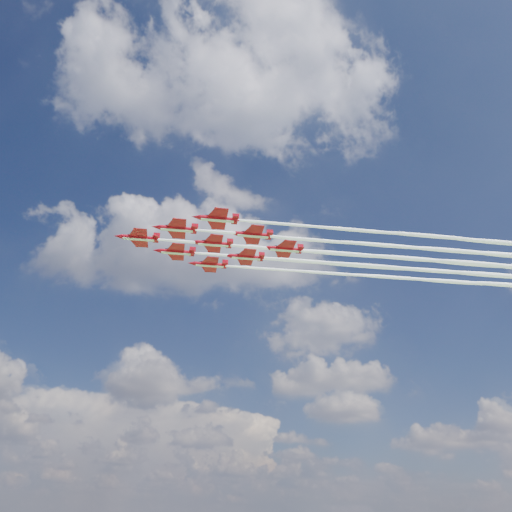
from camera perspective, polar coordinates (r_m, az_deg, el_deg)
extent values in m
cylinder|color=#A60917|center=(141.32, -13.24, 2.04)|extent=(9.12, 2.66, 1.24)
cone|color=#A60917|center=(141.96, -15.51, 2.20)|extent=(2.43, 1.59, 1.24)
cone|color=#A60917|center=(140.92, -11.09, 1.89)|extent=(1.85, 1.38, 1.13)
ellipsoid|color=black|center=(141.79, -14.13, 2.28)|extent=(2.48, 1.39, 0.81)
cube|color=#A60917|center=(141.24, -13.02, 2.00)|extent=(5.22, 10.84, 0.16)
cube|color=#A60917|center=(140.97, -11.42, 1.91)|extent=(2.21, 4.27, 0.14)
cube|color=#A60917|center=(141.45, -11.29, 2.26)|extent=(1.81, 0.44, 2.03)
cube|color=white|center=(141.05, -13.27, 1.84)|extent=(8.53, 2.35, 0.14)
cylinder|color=#A60917|center=(134.97, -9.03, 3.12)|extent=(9.12, 2.66, 1.24)
cone|color=#A60917|center=(135.21, -11.42, 3.29)|extent=(2.43, 1.59, 1.24)
cone|color=#A60917|center=(134.96, -6.78, 2.95)|extent=(1.85, 1.38, 1.13)
ellipsoid|color=black|center=(135.29, -9.97, 3.37)|extent=(2.48, 1.39, 0.81)
cube|color=#A60917|center=(134.93, -8.79, 3.08)|extent=(5.22, 10.84, 0.16)
cube|color=#A60917|center=(134.95, -7.12, 2.98)|extent=(2.21, 4.27, 0.14)
cube|color=#A60917|center=(135.47, -7.00, 3.34)|extent=(1.81, 0.44, 2.03)
cube|color=white|center=(134.68, -9.05, 2.91)|extent=(8.53, 2.35, 0.14)
cylinder|color=#A60917|center=(146.58, -9.13, 0.48)|extent=(9.12, 2.66, 1.24)
cone|color=#A60917|center=(146.80, -11.33, 0.64)|extent=(2.43, 1.59, 1.24)
cone|color=#A60917|center=(146.57, -7.06, 0.33)|extent=(1.85, 1.38, 1.13)
ellipsoid|color=black|center=(146.88, -9.99, 0.72)|extent=(2.48, 1.39, 0.81)
cube|color=#A60917|center=(146.54, -8.91, 0.44)|extent=(5.22, 10.84, 0.16)
cube|color=#A60917|center=(146.56, -7.36, 0.35)|extent=(2.21, 4.27, 0.14)
cube|color=#A60917|center=(147.04, -7.25, 0.69)|extent=(1.81, 0.44, 2.03)
cube|color=white|center=(146.31, -9.14, 0.28)|extent=(8.53, 2.35, 0.14)
cylinder|color=#A60917|center=(129.46, -4.43, 4.27)|extent=(9.12, 2.66, 1.24)
cone|color=#A60917|center=(129.26, -6.93, 4.46)|extent=(2.43, 1.59, 1.24)
cone|color=#A60917|center=(129.87, -2.09, 4.08)|extent=(1.85, 1.38, 1.13)
ellipsoid|color=black|center=(129.62, -5.42, 4.54)|extent=(2.48, 1.39, 0.81)
cube|color=#A60917|center=(129.47, -4.18, 4.23)|extent=(5.22, 10.84, 0.16)
cube|color=#A60917|center=(129.80, -2.44, 4.11)|extent=(2.21, 4.27, 0.14)
cube|color=#A60917|center=(130.36, -2.33, 4.48)|extent=(1.81, 0.44, 2.03)
cube|color=white|center=(129.16, -4.44, 4.06)|extent=(8.53, 2.35, 0.14)
cylinder|color=#A60917|center=(140.90, -4.91, 1.43)|extent=(9.12, 2.66, 1.24)
cone|color=#A60917|center=(140.72, -7.20, 1.60)|extent=(2.43, 1.59, 1.24)
cone|color=#A60917|center=(141.28, -2.76, 1.27)|extent=(1.85, 1.38, 1.13)
ellipsoid|color=black|center=(141.05, -5.82, 1.68)|extent=(2.48, 1.39, 0.81)
cube|color=#A60917|center=(140.90, -4.68, 1.40)|extent=(5.22, 10.84, 0.16)
cube|color=#A60917|center=(141.21, -3.08, 1.30)|extent=(2.21, 4.27, 0.14)
cube|color=#A60917|center=(141.72, -2.98, 1.65)|extent=(1.81, 0.44, 2.03)
cube|color=white|center=(140.62, -4.92, 1.23)|extent=(8.53, 2.35, 0.14)
cylinder|color=#A60917|center=(152.64, -5.32, -0.97)|extent=(9.12, 2.66, 1.24)
cone|color=#A60917|center=(152.47, -7.44, -0.82)|extent=(2.43, 1.59, 1.24)
cone|color=#A60917|center=(152.99, -3.34, -1.11)|extent=(1.85, 1.38, 1.13)
ellipsoid|color=black|center=(152.77, -6.16, -0.74)|extent=(2.48, 1.39, 0.81)
cube|color=#A60917|center=(152.64, -5.11, -1.01)|extent=(5.22, 10.84, 0.16)
cube|color=#A60917|center=(152.92, -3.63, -1.09)|extent=(2.21, 4.27, 0.14)
cube|color=#A60917|center=(153.40, -3.54, -0.76)|extent=(1.81, 0.44, 2.03)
cube|color=white|center=(152.38, -5.33, -1.16)|extent=(8.53, 2.35, 0.14)
cylinder|color=#A60917|center=(136.09, -0.37, 2.46)|extent=(9.12, 2.66, 1.24)
cone|color=#A60917|center=(135.47, -2.73, 2.64)|extent=(2.43, 1.59, 1.24)
cone|color=#A60917|center=(136.88, 1.83, 2.28)|extent=(1.85, 1.38, 1.13)
ellipsoid|color=black|center=(136.07, -1.31, 2.72)|extent=(2.48, 1.39, 0.81)
cube|color=#A60917|center=(136.13, -0.13, 2.42)|extent=(5.22, 10.84, 0.16)
cube|color=#A60917|center=(136.75, 1.51, 2.30)|extent=(2.21, 4.27, 0.14)
cube|color=#A60917|center=(137.30, 1.60, 2.66)|extent=(1.81, 0.44, 2.03)
cube|color=white|center=(135.80, -0.37, 2.25)|extent=(8.53, 2.35, 0.14)
cylinder|color=#A60917|center=(147.61, -1.15, -0.11)|extent=(9.12, 2.66, 1.24)
cone|color=#A60917|center=(147.04, -3.33, 0.05)|extent=(2.43, 1.59, 1.24)
cone|color=#A60917|center=(148.34, 0.88, -0.26)|extent=(1.85, 1.38, 1.13)
ellipsoid|color=black|center=(147.59, -2.02, 0.13)|extent=(2.48, 1.39, 0.81)
cube|color=#A60917|center=(147.65, -0.93, -0.15)|extent=(5.22, 10.84, 0.16)
cube|color=#A60917|center=(148.22, 0.58, -0.24)|extent=(2.21, 4.27, 0.14)
cube|color=#A60917|center=(148.72, 0.67, 0.10)|extent=(1.81, 0.44, 2.03)
cube|color=white|center=(147.35, -1.15, -0.30)|extent=(8.53, 2.35, 0.14)
cylinder|color=#A60917|center=(143.45, 3.29, 0.81)|extent=(9.12, 2.66, 1.24)
cone|color=#A60917|center=(142.46, 1.07, 0.98)|extent=(2.43, 1.59, 1.24)
cone|color=#A60917|center=(144.58, 5.35, 0.65)|extent=(1.85, 1.38, 1.13)
ellipsoid|color=black|center=(143.27, 2.40, 1.05)|extent=(2.48, 1.39, 0.81)
cube|color=#A60917|center=(143.54, 3.51, 0.77)|extent=(5.22, 10.84, 0.16)
cube|color=#A60917|center=(144.40, 5.04, 0.67)|extent=(2.21, 4.27, 0.14)
cube|color=#A60917|center=(144.94, 5.11, 1.02)|extent=(1.81, 0.44, 2.03)
cube|color=white|center=(143.18, 3.30, 0.61)|extent=(8.53, 2.35, 0.14)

